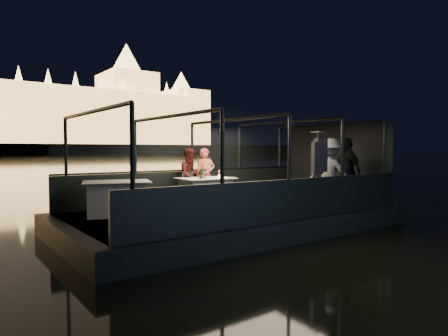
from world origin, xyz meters
TOP-DOWN VIEW (x-y plane):
  - boat_hull at (0.00, 0.00)m, footprint 8.60×4.40m
  - boat_deck at (0.00, 0.00)m, footprint 8.00×4.00m
  - gunwale_port at (0.00, 2.00)m, footprint 8.00×0.08m
  - gunwale_starboard at (0.00, -2.00)m, footprint 8.00×0.08m
  - cabin_glass_port at (0.00, 2.00)m, footprint 8.00×0.02m
  - cabin_glass_starboard at (0.00, -2.00)m, footprint 8.00×0.02m
  - cabin_roof_glass at (0.00, 0.00)m, footprint 8.00×4.00m
  - end_wall_fore at (-4.00, 0.00)m, footprint 0.02×4.00m
  - end_wall_aft at (4.00, 0.00)m, footprint 0.02×4.00m
  - canopy_ribs at (0.00, 0.00)m, footprint 8.00×4.00m
  - dining_table_central at (-0.22, 0.95)m, footprint 1.52×1.15m
  - dining_table_aft at (-2.77, 0.86)m, footprint 1.79×1.53m
  - chair_port_left at (-0.41, 1.40)m, footprint 0.49×0.49m
  - chair_port_right at (0.22, 1.40)m, footprint 0.53×0.53m
  - coat_stand at (1.38, -1.60)m, footprint 0.69×0.63m
  - person_woman_coral at (0.24, 1.67)m, footprint 0.67×0.58m
  - person_man_maroon at (-0.26, 1.67)m, footprint 0.80×0.64m
  - passenger_stripe at (2.27, -1.24)m, footprint 1.04×1.35m
  - passenger_dark at (3.20, -1.08)m, footprint 0.76×1.19m
  - wine_bottle at (-0.58, 0.63)m, footprint 0.06×0.06m
  - bread_basket at (-0.40, 0.84)m, footprint 0.21×0.21m
  - amber_candle at (0.14, 0.82)m, footprint 0.06×0.06m
  - plate_near at (0.38, 0.54)m, footprint 0.30×0.30m
  - plate_far at (-0.33, 1.01)m, footprint 0.26×0.26m
  - wine_glass_white at (-0.44, 0.69)m, footprint 0.08×0.08m
  - wine_glass_red at (0.21, 0.91)m, footprint 0.09×0.09m

SIDE VIEW (x-z plane):
  - boat_hull at x=0.00m, z-range -0.50..0.50m
  - boat_deck at x=0.00m, z-range 0.46..0.50m
  - dining_table_central at x=-0.22m, z-range 0.50..1.27m
  - dining_table_aft at x=-2.77m, z-range 0.48..1.29m
  - gunwale_port at x=0.00m, z-range 0.50..1.40m
  - gunwale_starboard at x=0.00m, z-range 0.50..1.40m
  - chair_port_left at x=-0.41m, z-range 0.50..1.40m
  - chair_port_right at x=0.22m, z-range 0.48..1.42m
  - person_woman_coral at x=0.24m, z-range 0.46..2.04m
  - person_man_maroon at x=-0.26m, z-range 0.46..2.04m
  - plate_near at x=0.38m, z-range 1.27..1.28m
  - plate_far at x=-0.33m, z-range 1.27..1.28m
  - bread_basket at x=-0.40m, z-range 1.27..1.34m
  - amber_candle at x=0.14m, z-range 1.27..1.34m
  - passenger_stripe at x=2.27m, z-range 0.43..2.27m
  - passenger_dark at x=3.20m, z-range 0.41..2.29m
  - wine_glass_white at x=-0.44m, z-range 1.26..1.46m
  - wine_glass_red at x=0.21m, z-range 1.26..1.46m
  - coat_stand at x=1.38m, z-range 0.40..2.40m
  - wine_bottle at x=-0.58m, z-range 1.28..1.55m
  - end_wall_fore at x=-4.00m, z-range 0.50..2.80m
  - end_wall_aft at x=4.00m, z-range 0.50..2.80m
  - canopy_ribs at x=0.00m, z-range 0.50..2.80m
  - cabin_glass_port at x=0.00m, z-range 1.40..2.80m
  - cabin_glass_starboard at x=0.00m, z-range 1.40..2.80m
  - cabin_roof_glass at x=0.00m, z-range 2.79..2.81m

